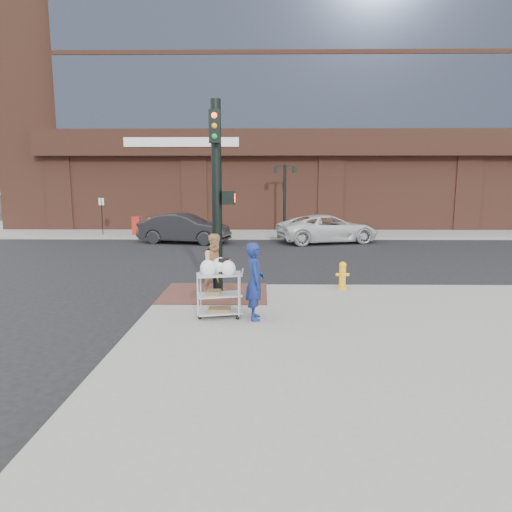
{
  "coord_description": "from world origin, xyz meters",
  "views": [
    {
      "loc": [
        0.66,
        -11.01,
        3.06
      ],
      "look_at": [
        0.52,
        0.38,
        1.25
      ],
      "focal_mm": 32.0,
      "sensor_mm": 36.0,
      "label": 1
    }
  ],
  "objects_px": {
    "minivan_white": "(328,229)",
    "pedestrian_tan": "(216,265)",
    "woman_blue": "(255,281)",
    "utility_cart": "(219,291)",
    "sedan_dark": "(184,228)",
    "lamp_post": "(285,191)",
    "traffic_signal_pole": "(218,193)",
    "fire_hydrant": "(342,275)"
  },
  "relations": [
    {
      "from": "fire_hydrant",
      "to": "woman_blue",
      "type": "bearing_deg",
      "value": -129.83
    },
    {
      "from": "minivan_white",
      "to": "utility_cart",
      "type": "distance_m",
      "value": 14.69
    },
    {
      "from": "lamp_post",
      "to": "pedestrian_tan",
      "type": "distance_m",
      "value": 15.68
    },
    {
      "from": "fire_hydrant",
      "to": "minivan_white",
      "type": "bearing_deg",
      "value": 83.92
    },
    {
      "from": "pedestrian_tan",
      "to": "fire_hydrant",
      "type": "height_order",
      "value": "pedestrian_tan"
    },
    {
      "from": "traffic_signal_pole",
      "to": "minivan_white",
      "type": "bearing_deg",
      "value": 69.02
    },
    {
      "from": "utility_cart",
      "to": "sedan_dark",
      "type": "bearing_deg",
      "value": 102.65
    },
    {
      "from": "fire_hydrant",
      "to": "sedan_dark",
      "type": "bearing_deg",
      "value": 119.63
    },
    {
      "from": "traffic_signal_pole",
      "to": "sedan_dark",
      "type": "distance_m",
      "value": 12.19
    },
    {
      "from": "sedan_dark",
      "to": "utility_cart",
      "type": "distance_m",
      "value": 14.05
    },
    {
      "from": "minivan_white",
      "to": "utility_cart",
      "type": "relative_size",
      "value": 4.02
    },
    {
      "from": "pedestrian_tan",
      "to": "minivan_white",
      "type": "xyz_separation_m",
      "value": [
        4.63,
        12.13,
        -0.24
      ]
    },
    {
      "from": "pedestrian_tan",
      "to": "sedan_dark",
      "type": "xyz_separation_m",
      "value": [
        -2.83,
        11.82,
        -0.21
      ]
    },
    {
      "from": "woman_blue",
      "to": "lamp_post",
      "type": "bearing_deg",
      "value": -8.52
    },
    {
      "from": "woman_blue",
      "to": "sedan_dark",
      "type": "xyz_separation_m",
      "value": [
        -3.86,
        13.86,
        -0.23
      ]
    },
    {
      "from": "pedestrian_tan",
      "to": "utility_cart",
      "type": "height_order",
      "value": "pedestrian_tan"
    },
    {
      "from": "pedestrian_tan",
      "to": "sedan_dark",
      "type": "bearing_deg",
      "value": 80.29
    },
    {
      "from": "woman_blue",
      "to": "sedan_dark",
      "type": "relative_size",
      "value": 0.36
    },
    {
      "from": "traffic_signal_pole",
      "to": "woman_blue",
      "type": "bearing_deg",
      "value": -65.75
    },
    {
      "from": "lamp_post",
      "to": "fire_hydrant",
      "type": "height_order",
      "value": "lamp_post"
    },
    {
      "from": "minivan_white",
      "to": "fire_hydrant",
      "type": "distance_m",
      "value": 11.37
    },
    {
      "from": "minivan_white",
      "to": "fire_hydrant",
      "type": "xyz_separation_m",
      "value": [
        -1.2,
        -11.3,
        -0.18
      ]
    },
    {
      "from": "utility_cart",
      "to": "woman_blue",
      "type": "bearing_deg",
      "value": -10.88
    },
    {
      "from": "lamp_post",
      "to": "utility_cart",
      "type": "relative_size",
      "value": 3.06
    },
    {
      "from": "utility_cart",
      "to": "fire_hydrant",
      "type": "height_order",
      "value": "utility_cart"
    },
    {
      "from": "minivan_white",
      "to": "pedestrian_tan",
      "type": "bearing_deg",
      "value": 143.31
    },
    {
      "from": "traffic_signal_pole",
      "to": "sedan_dark",
      "type": "height_order",
      "value": "traffic_signal_pole"
    },
    {
      "from": "traffic_signal_pole",
      "to": "woman_blue",
      "type": "relative_size",
      "value": 2.97
    },
    {
      "from": "traffic_signal_pole",
      "to": "utility_cart",
      "type": "distance_m",
      "value": 2.93
    },
    {
      "from": "lamp_post",
      "to": "minivan_white",
      "type": "distance_m",
      "value": 4.32
    },
    {
      "from": "lamp_post",
      "to": "utility_cart",
      "type": "bearing_deg",
      "value": -97.48
    },
    {
      "from": "woman_blue",
      "to": "minivan_white",
      "type": "height_order",
      "value": "woman_blue"
    },
    {
      "from": "pedestrian_tan",
      "to": "fire_hydrant",
      "type": "distance_m",
      "value": 3.55
    },
    {
      "from": "lamp_post",
      "to": "woman_blue",
      "type": "relative_size",
      "value": 2.38
    },
    {
      "from": "sedan_dark",
      "to": "fire_hydrant",
      "type": "height_order",
      "value": "sedan_dark"
    },
    {
      "from": "traffic_signal_pole",
      "to": "utility_cart",
      "type": "height_order",
      "value": "traffic_signal_pole"
    },
    {
      "from": "woman_blue",
      "to": "utility_cart",
      "type": "xyz_separation_m",
      "value": [
        -0.79,
        0.15,
        -0.25
      ]
    },
    {
      "from": "woman_blue",
      "to": "pedestrian_tan",
      "type": "xyz_separation_m",
      "value": [
        -1.04,
        2.04,
        -0.02
      ]
    },
    {
      "from": "woman_blue",
      "to": "traffic_signal_pole",
      "type": "bearing_deg",
      "value": 20.6
    },
    {
      "from": "sedan_dark",
      "to": "lamp_post",
      "type": "bearing_deg",
      "value": -44.56
    },
    {
      "from": "pedestrian_tan",
      "to": "traffic_signal_pole",
      "type": "bearing_deg",
      "value": 51.99
    },
    {
      "from": "pedestrian_tan",
      "to": "sedan_dark",
      "type": "height_order",
      "value": "pedestrian_tan"
    }
  ]
}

